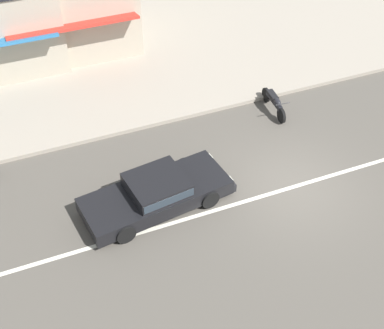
# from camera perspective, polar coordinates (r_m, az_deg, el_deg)

# --- Properties ---
(ground_plane) EXTENTS (160.00, 160.00, 0.00)m
(ground_plane) POSITION_cam_1_polar(r_m,az_deg,el_deg) (17.47, 10.77, -2.36)
(ground_plane) COLOR #544F47
(lane_centre_stripe) EXTENTS (50.40, 0.14, 0.01)m
(lane_centre_stripe) POSITION_cam_1_polar(r_m,az_deg,el_deg) (17.47, 10.77, -2.35)
(lane_centre_stripe) COLOR silver
(lane_centre_stripe) RESTS_ON ground
(kerb_strip) EXTENTS (68.00, 10.00, 0.15)m
(kerb_strip) POSITION_cam_1_polar(r_m,az_deg,el_deg) (24.34, -0.82, 12.62)
(kerb_strip) COLOR #9E9384
(kerb_strip) RESTS_ON ground
(sedan_black_2) EXTENTS (4.84, 2.34, 1.06)m
(sedan_black_2) POSITION_cam_1_polar(r_m,az_deg,el_deg) (16.27, -3.75, -2.97)
(sedan_black_2) COLOR black
(sedan_black_2) RESTS_ON ground
(motorcycle_2) EXTENTS (0.56, 1.95, 0.80)m
(motorcycle_2) POSITION_cam_1_polar(r_m,az_deg,el_deg) (20.27, 8.75, 6.60)
(motorcycle_2) COLOR black
(motorcycle_2) RESTS_ON ground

